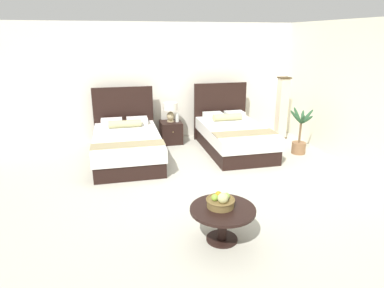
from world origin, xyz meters
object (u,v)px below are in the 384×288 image
(fruit_bowl, at_px, (221,201))
(bed_near_corner, at_px, (233,136))
(potted_palm, at_px, (299,139))
(vase, at_px, (177,117))
(table_lamp, at_px, (170,109))
(coffee_table, at_px, (223,216))
(nightstand, at_px, (171,132))
(floor_lamp_corner, at_px, (282,108))
(bed_near_window, at_px, (127,144))

(fruit_bowl, bearing_deg, bed_near_corner, 66.85)
(bed_near_corner, distance_m, potted_palm, 1.36)
(bed_near_corner, height_order, vase, bed_near_corner)
(table_lamp, relative_size, coffee_table, 0.56)
(vase, bearing_deg, fruit_bowl, -94.03)
(nightstand, height_order, potted_palm, potted_palm)
(table_lamp, relative_size, fruit_bowl, 1.26)
(bed_near_corner, xyz_separation_m, floor_lamp_corner, (1.42, 0.60, 0.40))
(bed_near_window, xyz_separation_m, coffee_table, (0.92, -3.11, 0.02))
(fruit_bowl, bearing_deg, nightstand, 88.07)
(bed_near_window, relative_size, vase, 10.88)
(nightstand, xyz_separation_m, potted_palm, (2.43, -1.35, 0.06))
(table_lamp, xyz_separation_m, coffee_table, (-0.12, -3.95, -0.45))
(coffee_table, relative_size, floor_lamp_corner, 0.54)
(floor_lamp_corner, bearing_deg, nightstand, 174.86)
(vase, bearing_deg, table_lamp, 156.83)
(table_lamp, xyz_separation_m, vase, (0.14, -0.06, -0.18))
(floor_lamp_corner, distance_m, potted_palm, 1.21)
(vase, height_order, coffee_table, vase)
(bed_near_window, bearing_deg, fruit_bowl, -73.63)
(bed_near_window, relative_size, coffee_table, 2.84)
(coffee_table, xyz_separation_m, floor_lamp_corner, (2.71, 3.70, 0.39))
(table_lamp, height_order, floor_lamp_corner, floor_lamp_corner)
(bed_near_window, bearing_deg, potted_palm, -8.68)
(fruit_bowl, bearing_deg, table_lamp, 88.08)
(vase, relative_size, floor_lamp_corner, 0.14)
(nightstand, distance_m, floor_lamp_corner, 2.65)
(bed_near_corner, xyz_separation_m, nightstand, (-1.18, 0.83, -0.07))
(vase, bearing_deg, bed_near_corner, -37.21)
(coffee_table, relative_size, fruit_bowl, 2.26)
(table_lamp, bearing_deg, bed_near_window, -140.73)
(bed_near_window, height_order, potted_palm, bed_near_window)
(nightstand, bearing_deg, coffee_table, -91.71)
(bed_near_corner, xyz_separation_m, vase, (-1.04, 0.79, 0.28))
(vase, height_order, potted_palm, potted_palm)
(bed_near_corner, distance_m, nightstand, 1.44)
(table_lamp, relative_size, floor_lamp_corner, 0.30)
(nightstand, bearing_deg, table_lamp, 90.00)
(bed_near_window, height_order, floor_lamp_corner, floor_lamp_corner)
(potted_palm, bearing_deg, bed_near_corner, 157.24)
(fruit_bowl, bearing_deg, potted_palm, 44.78)
(fruit_bowl, xyz_separation_m, floor_lamp_corner, (2.73, 3.66, 0.22))
(bed_near_corner, distance_m, table_lamp, 1.52)
(table_lamp, height_order, coffee_table, table_lamp)
(nightstand, relative_size, potted_palm, 0.52)
(bed_near_window, distance_m, coffee_table, 3.24)
(bed_near_window, distance_m, floor_lamp_corner, 3.70)
(floor_lamp_corner, height_order, potted_palm, floor_lamp_corner)
(nightstand, height_order, fruit_bowl, fruit_bowl)
(bed_near_corner, height_order, nightstand, bed_near_corner)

